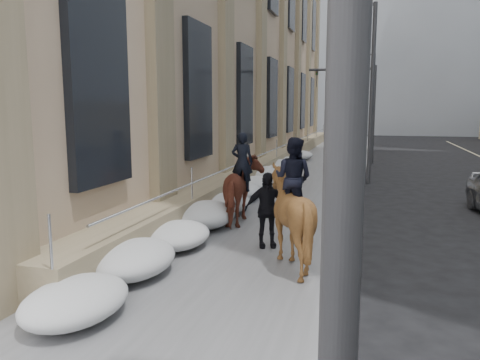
# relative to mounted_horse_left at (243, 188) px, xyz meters

# --- Properties ---
(ground) EXTENTS (140.00, 140.00, 0.00)m
(ground) POSITION_rel_mounted_horse_left_xyz_m (0.52, -4.80, -1.15)
(ground) COLOR black
(ground) RESTS_ON ground
(sidewalk) EXTENTS (5.00, 80.00, 0.12)m
(sidewalk) POSITION_rel_mounted_horse_left_xyz_m (0.52, 5.20, -1.09)
(sidewalk) COLOR #555457
(sidewalk) RESTS_ON ground
(curb) EXTENTS (0.24, 80.00, 0.12)m
(curb) POSITION_rel_mounted_horse_left_xyz_m (3.14, 5.20, -1.09)
(curb) COLOR slate
(curb) RESTS_ON ground
(limestone_building) EXTENTS (6.10, 44.00, 18.00)m
(limestone_building) POSITION_rel_mounted_horse_left_xyz_m (-4.74, 15.16, 7.75)
(limestone_building) COLOR #9C8266
(limestone_building) RESTS_ON ground
(bg_building_mid) EXTENTS (30.00, 12.00, 28.00)m
(bg_building_mid) POSITION_rel_mounted_horse_left_xyz_m (4.52, 55.20, 12.85)
(bg_building_mid) COLOR slate
(bg_building_mid) RESTS_ON ground
(bg_building_far) EXTENTS (24.00, 12.00, 20.00)m
(bg_building_far) POSITION_rel_mounted_horse_left_xyz_m (-5.48, 67.20, 8.85)
(bg_building_far) COLOR gray
(bg_building_far) RESTS_ON ground
(streetlight_mid) EXTENTS (1.71, 0.24, 8.00)m
(streetlight_mid) POSITION_rel_mounted_horse_left_xyz_m (3.26, 9.20, 3.43)
(streetlight_mid) COLOR #2D2D30
(streetlight_mid) RESTS_ON ground
(streetlight_far) EXTENTS (1.71, 0.24, 8.00)m
(streetlight_far) POSITION_rel_mounted_horse_left_xyz_m (3.26, 29.20, 3.43)
(streetlight_far) COLOR #2D2D30
(streetlight_far) RESTS_ON ground
(traffic_signal) EXTENTS (4.10, 0.22, 6.00)m
(traffic_signal) POSITION_rel_mounted_horse_left_xyz_m (2.59, 17.20, 2.85)
(traffic_signal) COLOR #2D2D30
(traffic_signal) RESTS_ON ground
(snow_bank) EXTENTS (1.70, 18.10, 0.76)m
(snow_bank) POSITION_rel_mounted_horse_left_xyz_m (-0.90, 3.31, -0.68)
(snow_bank) COLOR #B9BBC0
(snow_bank) RESTS_ON sidewalk
(mounted_horse_left) EXTENTS (1.34, 2.40, 2.63)m
(mounted_horse_left) POSITION_rel_mounted_horse_left_xyz_m (0.00, 0.00, 0.00)
(mounted_horse_left) COLOR #57271A
(mounted_horse_left) RESTS_ON sidewalk
(mounted_horse_right) EXTENTS (2.12, 2.28, 2.71)m
(mounted_horse_right) POSITION_rel_mounted_horse_left_xyz_m (1.92, -3.28, 0.11)
(mounted_horse_right) COLOR #4C2F15
(mounted_horse_right) RESTS_ON sidewalk
(pedestrian) EXTENTS (1.15, 0.82, 1.82)m
(pedestrian) POSITION_rel_mounted_horse_left_xyz_m (1.16, -2.15, -0.13)
(pedestrian) COLOR black
(pedestrian) RESTS_ON sidewalk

